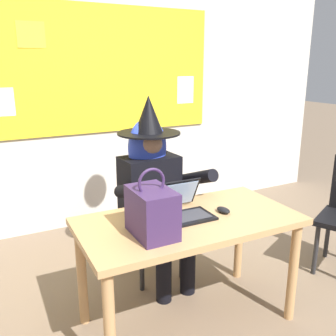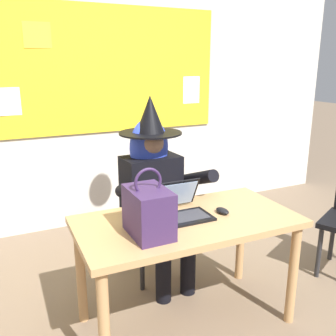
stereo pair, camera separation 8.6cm
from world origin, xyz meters
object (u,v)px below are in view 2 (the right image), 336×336
at_px(person_costumed, 155,182).
at_px(laptop, 182,208).
at_px(desk_main, 187,233).
at_px(coffee_mug, 157,234).
at_px(chair_at_desk, 148,212).
at_px(handbag, 149,211).
at_px(computer_mouse, 222,211).

relative_size(person_costumed, laptop, 4.41).
height_order(desk_main, coffee_mug, coffee_mug).
bearing_deg(desk_main, chair_at_desk, 87.19).
bearing_deg(coffee_mug, laptop, 42.67).
height_order(person_costumed, handbag, person_costumed).
relative_size(computer_mouse, coffee_mug, 1.09).
relative_size(chair_at_desk, handbag, 2.34).
bearing_deg(handbag, coffee_mug, -90.12).
xyz_separation_m(person_costumed, laptop, (-0.04, -0.52, -0.01)).
relative_size(person_costumed, handbag, 3.70).
bearing_deg(coffee_mug, person_costumed, 66.98).
bearing_deg(chair_at_desk, laptop, -5.27).
distance_m(desk_main, person_costumed, 0.60).
bearing_deg(coffee_mug, chair_at_desk, 70.15).
height_order(person_costumed, laptop, person_costumed).
bearing_deg(chair_at_desk, coffee_mug, -21.96).
bearing_deg(coffee_mug, handbag, 89.88).
xyz_separation_m(chair_at_desk, laptop, (-0.04, -0.64, 0.27)).
bearing_deg(person_costumed, laptop, -7.65).
bearing_deg(handbag, desk_main, 18.38).
xyz_separation_m(laptop, coffee_mug, (-0.29, -0.27, 0.00)).
bearing_deg(chair_at_desk, computer_mouse, 13.35).
bearing_deg(handbag, person_costumed, 63.81).
distance_m(person_costumed, coffee_mug, 0.85).
distance_m(chair_at_desk, coffee_mug, 1.00).
bearing_deg(laptop, handbag, -150.17).
bearing_deg(person_costumed, coffee_mug, -26.08).
xyz_separation_m(chair_at_desk, handbag, (-0.33, -0.80, 0.36)).
bearing_deg(computer_mouse, laptop, 154.13).
distance_m(desk_main, coffee_mug, 0.38).
distance_m(laptop, coffee_mug, 0.40).
distance_m(desk_main, chair_at_desk, 0.71).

